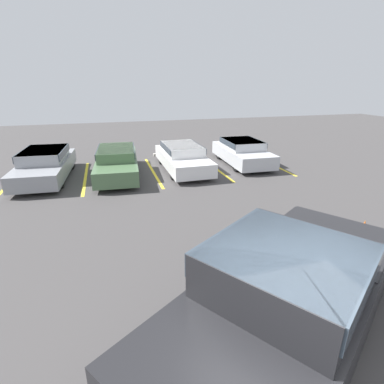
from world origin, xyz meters
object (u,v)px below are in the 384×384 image
Objects in this scene: parked_sedan_c at (182,156)px; parked_sedan_b at (117,161)px; pickup_truck at (289,294)px; parked_sedan_a at (45,163)px; traffic_cone at (363,231)px; parked_sedan_d at (242,151)px; wheel_stop_curb at (170,154)px.

parked_sedan_b is at bearing -88.35° from parked_sedan_c.
pickup_truck is 1.19× the size of parked_sedan_a.
parked_sedan_b reaches higher than traffic_cone.
parked_sedan_b is 1.13× the size of parked_sedan_d.
wheel_stop_curb is at bearing 139.91° from parked_sedan_b.
parked_sedan_d reaches higher than parked_sedan_c.
parked_sedan_d reaches higher than wheel_stop_curb.
parked_sedan_a is 8.30× the size of traffic_cone.
pickup_truck is 10.22m from parked_sedan_c.
traffic_cone is (2.82, -7.88, -0.36)m from parked_sedan_c.
pickup_truck is at bearing -148.75° from traffic_cone.
pickup_truck reaches higher than parked_sedan_c.
parked_sedan_c is at bearing 91.22° from parked_sedan_a.
pickup_truck is 1.33× the size of parked_sedan_d.
parked_sedan_a reaches higher than parked_sedan_c.
parked_sedan_d is at bearing 93.25° from parked_sedan_a.
parked_sedan_d is at bearing 96.86° from parked_sedan_b.
parked_sedan_b is 2.58× the size of wheel_stop_curb.
pickup_truck is at bearing -94.30° from wheel_stop_curb.
parked_sedan_c is 3.08m from wheel_stop_curb.
pickup_truck is 13.26m from wheel_stop_curb.
parked_sedan_d is 8.09m from traffic_cone.
parked_sedan_d is at bearing 34.55° from pickup_truck.
pickup_truck is 11.15m from parked_sedan_d.
parked_sedan_a is (-5.00, 10.41, -0.25)m from pickup_truck.
traffic_cone reaches higher than wheel_stop_curb.
parked_sedan_c is (5.95, -0.24, -0.04)m from parked_sedan_a.
parked_sedan_c is at bearing 109.70° from traffic_cone.
traffic_cone is at bearing -2.62° from pickup_truck.
parked_sedan_a reaches higher than parked_sedan_b.
parked_sedan_a is at bearing -92.50° from parked_sedan_b.
parked_sedan_b is 6.16m from parked_sedan_d.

